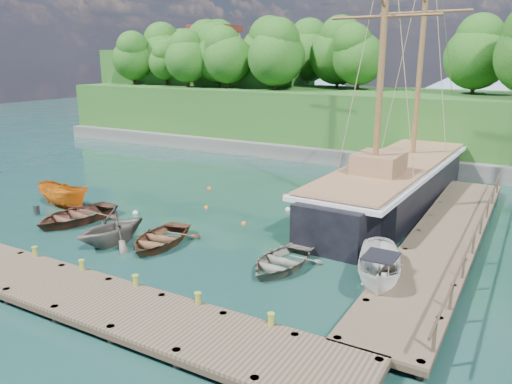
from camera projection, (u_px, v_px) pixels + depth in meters
The scene contains 23 objects.
ground at pixel (178, 248), 24.90m from camera, with size 160.00×160.00×0.00m, color #173529.
dock_near at pixel (110, 304), 18.38m from camera, with size 20.00×3.20×1.10m.
dock_east at pixel (445, 238), 25.13m from camera, with size 3.20×24.00×1.10m.
bollard_0 at pixel (37, 268), 22.54m from camera, with size 0.26×0.26×0.45m, color olive.
bollard_1 at pixel (84, 283), 21.11m from camera, with size 0.26×0.26×0.45m, color olive.
bollard_2 at pixel (137, 299), 19.67m from camera, with size 0.26×0.26×0.45m, color olive.
bollard_3 at pixel (199, 319), 18.23m from camera, with size 0.26×0.26×0.45m, color olive.
bollard_4 at pixel (271, 341), 16.79m from camera, with size 0.26×0.26×0.45m, color olive.
rowboat_0 at pixel (76, 222), 28.88m from camera, with size 3.56×4.98×1.03m, color #553124.
rowboat_1 at pixel (112, 244), 25.48m from camera, with size 3.33×3.86×2.03m, color #5D564D.
rowboat_2 at pixel (160, 245), 25.38m from camera, with size 3.21×4.49×0.93m, color brown.
rowboat_3 at pixel (280, 268), 22.63m from camera, with size 3.03×4.24×0.88m, color #6A6659.
motorboat_orange at pixel (65, 207), 31.70m from camera, with size 1.66×4.42×1.71m, color orange.
cabin_boat_white at pixel (379, 288), 20.64m from camera, with size 1.75×4.66×1.80m, color silver.
schooner at pixel (394, 186), 32.28m from camera, with size 5.97×27.98×20.58m.
mooring_buoy_0 at pixel (136, 214), 30.39m from camera, with size 0.36×0.36×0.36m, color silver.
mooring_buoy_1 at pixel (206, 208), 31.50m from camera, with size 0.29×0.29×0.29m, color orange.
mooring_buoy_2 at pixel (244, 224), 28.46m from camera, with size 0.30×0.30×0.30m, color #D25F1A.
mooring_buoy_3 at pixel (288, 210), 31.06m from camera, with size 0.34×0.34×0.34m, color silver.
mooring_buoy_4 at pixel (209, 189), 36.00m from camera, with size 0.32×0.32×0.32m, color #F44F23.
mooring_buoy_5 at pixel (285, 197), 34.02m from camera, with size 0.36×0.36×0.36m, color orange.
headland at pixel (260, 90), 55.86m from camera, with size 51.00×19.31×12.90m.
distant_ridge at pixel (470, 88), 80.29m from camera, with size 117.00×40.00×10.00m.
Camera 1 is at (14.96, -18.26, 9.28)m, focal length 35.00 mm.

